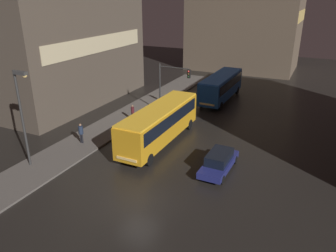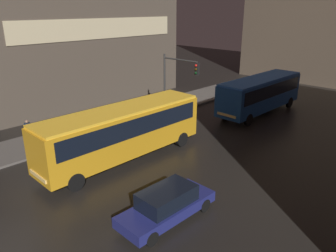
{
  "view_description": "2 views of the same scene",
  "coord_description": "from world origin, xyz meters",
  "px_view_note": "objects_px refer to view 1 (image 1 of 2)",
  "views": [
    {
      "loc": [
        9.45,
        -15.33,
        12.55
      ],
      "look_at": [
        -1.6,
        7.83,
        2.13
      ],
      "focal_mm": 35.0,
      "sensor_mm": 36.0,
      "label": 1
    },
    {
      "loc": [
        12.32,
        -2.9,
        9.1
      ],
      "look_at": [
        -0.37,
        10.14,
        2.47
      ],
      "focal_mm": 35.0,
      "sensor_mm": 36.0,
      "label": 2
    }
  ],
  "objects_px": {
    "traffic_light_main": "(171,81)",
    "pedestrian_mid": "(81,131)",
    "bus_far": "(221,85)",
    "street_lamp_sidewalk": "(22,105)",
    "car_taxi": "(219,161)",
    "bus_near": "(160,121)",
    "pedestrian_near": "(133,111)"
  },
  "relations": [
    {
      "from": "traffic_light_main",
      "to": "pedestrian_mid",
      "type": "bearing_deg",
      "value": -109.38
    },
    {
      "from": "bus_far",
      "to": "pedestrian_mid",
      "type": "height_order",
      "value": "bus_far"
    },
    {
      "from": "traffic_light_main",
      "to": "bus_far",
      "type": "bearing_deg",
      "value": 63.91
    },
    {
      "from": "street_lamp_sidewalk",
      "to": "bus_far",
      "type": "bearing_deg",
      "value": 70.55
    },
    {
      "from": "car_taxi",
      "to": "traffic_light_main",
      "type": "xyz_separation_m",
      "value": [
        -8.69,
        9.95,
        3.04
      ]
    },
    {
      "from": "bus_near",
      "to": "street_lamp_sidewalk",
      "type": "xyz_separation_m",
      "value": [
        -6.94,
        -8.27,
        3.02
      ]
    },
    {
      "from": "bus_near",
      "to": "traffic_light_main",
      "type": "distance_m",
      "value": 7.96
    },
    {
      "from": "bus_near",
      "to": "pedestrian_mid",
      "type": "relative_size",
      "value": 6.1
    },
    {
      "from": "bus_far",
      "to": "traffic_light_main",
      "type": "distance_m",
      "value": 8.27
    },
    {
      "from": "pedestrian_near",
      "to": "street_lamp_sidewalk",
      "type": "bearing_deg",
      "value": 173.92
    },
    {
      "from": "car_taxi",
      "to": "pedestrian_near",
      "type": "relative_size",
      "value": 2.89
    },
    {
      "from": "bus_far",
      "to": "street_lamp_sidewalk",
      "type": "xyz_separation_m",
      "value": [
        -8.09,
        -22.9,
        3.11
      ]
    },
    {
      "from": "bus_near",
      "to": "bus_far",
      "type": "bearing_deg",
      "value": -94.2
    },
    {
      "from": "car_taxi",
      "to": "street_lamp_sidewalk",
      "type": "distance_m",
      "value": 15.04
    },
    {
      "from": "traffic_light_main",
      "to": "street_lamp_sidewalk",
      "type": "distance_m",
      "value": 16.35
    },
    {
      "from": "pedestrian_near",
      "to": "pedestrian_mid",
      "type": "distance_m",
      "value": 6.96
    },
    {
      "from": "traffic_light_main",
      "to": "street_lamp_sidewalk",
      "type": "bearing_deg",
      "value": -106.18
    },
    {
      "from": "bus_near",
      "to": "car_taxi",
      "type": "bearing_deg",
      "value": 158.14
    },
    {
      "from": "pedestrian_near",
      "to": "bus_far",
      "type": "bearing_deg",
      "value": -25.83
    },
    {
      "from": "bus_far",
      "to": "pedestrian_mid",
      "type": "bearing_deg",
      "value": 68.56
    },
    {
      "from": "bus_far",
      "to": "car_taxi",
      "type": "bearing_deg",
      "value": 107.38
    },
    {
      "from": "pedestrian_near",
      "to": "pedestrian_mid",
      "type": "relative_size",
      "value": 0.91
    },
    {
      "from": "bus_near",
      "to": "bus_far",
      "type": "distance_m",
      "value": 14.67
    },
    {
      "from": "car_taxi",
      "to": "street_lamp_sidewalk",
      "type": "height_order",
      "value": "street_lamp_sidewalk"
    },
    {
      "from": "pedestrian_mid",
      "to": "pedestrian_near",
      "type": "bearing_deg",
      "value": 107.44
    },
    {
      "from": "bus_near",
      "to": "bus_far",
      "type": "relative_size",
      "value": 1.1
    },
    {
      "from": "car_taxi",
      "to": "pedestrian_mid",
      "type": "relative_size",
      "value": 2.62
    },
    {
      "from": "traffic_light_main",
      "to": "pedestrian_near",
      "type": "bearing_deg",
      "value": -124.17
    },
    {
      "from": "bus_far",
      "to": "street_lamp_sidewalk",
      "type": "height_order",
      "value": "street_lamp_sidewalk"
    },
    {
      "from": "car_taxi",
      "to": "pedestrian_mid",
      "type": "bearing_deg",
      "value": 4.47
    },
    {
      "from": "pedestrian_near",
      "to": "traffic_light_main",
      "type": "height_order",
      "value": "traffic_light_main"
    },
    {
      "from": "pedestrian_mid",
      "to": "traffic_light_main",
      "type": "height_order",
      "value": "traffic_light_main"
    }
  ]
}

